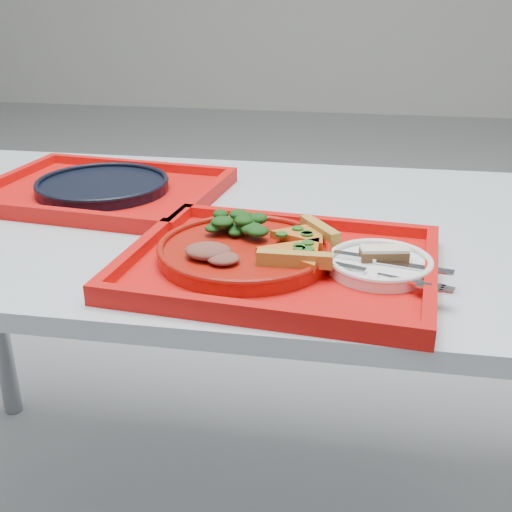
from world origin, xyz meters
name	(u,v)px	position (x,y,z in m)	size (l,w,h in m)	color
table	(230,256)	(0.00, 0.00, 0.68)	(1.60, 0.80, 0.75)	silver
tray_main	(280,268)	(0.12, -0.21, 0.76)	(0.45, 0.35, 0.01)	red
tray_far	(103,193)	(-0.28, 0.09, 0.76)	(0.45, 0.35, 0.01)	red
dinner_plate	(245,253)	(0.07, -0.20, 0.77)	(0.26, 0.26, 0.02)	#9D140A
side_plate	(380,266)	(0.27, -0.21, 0.77)	(0.15, 0.15, 0.01)	white
navy_plate	(103,187)	(-0.28, 0.09, 0.77)	(0.26, 0.26, 0.02)	black
pizza_slice_a	(297,251)	(0.15, -0.22, 0.79)	(0.12, 0.10, 0.02)	orange
pizza_slice_b	(305,233)	(0.15, -0.15, 0.79)	(0.11, 0.09, 0.02)	orange
salad_heap	(239,220)	(0.04, -0.14, 0.80)	(0.08, 0.07, 0.04)	black
meat_portion	(208,251)	(0.02, -0.25, 0.79)	(0.07, 0.05, 0.02)	brown
dessert_bar	(384,253)	(0.27, -0.20, 0.79)	(0.07, 0.04, 0.02)	#462717
knife	(387,262)	(0.28, -0.21, 0.78)	(0.18, 0.02, 0.01)	silver
fork	(376,274)	(0.26, -0.26, 0.78)	(0.18, 0.02, 0.01)	silver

